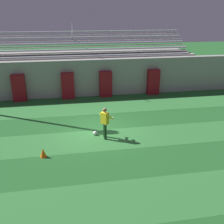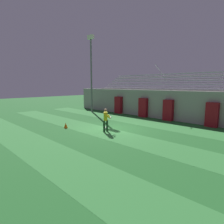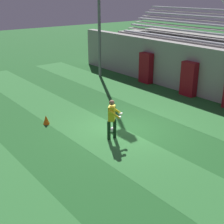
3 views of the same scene
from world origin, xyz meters
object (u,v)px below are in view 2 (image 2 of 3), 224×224
(padding_pillar_gate_left, at_px, (143,108))
(padding_pillar_far_left, at_px, (118,105))
(padding_pillar_far_right, at_px, (212,115))
(padding_pillar_gate_right, at_px, (168,110))
(goalkeeper, at_px, (106,119))
(floodlight_pole, at_px, (91,65))
(traffic_cone, at_px, (66,125))
(soccer_ball, at_px, (105,128))

(padding_pillar_gate_left, bearing_deg, padding_pillar_far_left, 180.00)
(padding_pillar_far_right, bearing_deg, padding_pillar_far_left, 180.00)
(padding_pillar_gate_right, height_order, goalkeeper, padding_pillar_gate_right)
(padding_pillar_gate_right, distance_m, floodlight_pole, 10.78)
(padding_pillar_gate_left, height_order, padding_pillar_gate_right, same)
(padding_pillar_gate_right, bearing_deg, traffic_cone, -116.13)
(padding_pillar_far_right, bearing_deg, soccer_ball, -129.11)
(padding_pillar_gate_right, height_order, traffic_cone, padding_pillar_gate_right)
(padding_pillar_far_right, bearing_deg, floodlight_pole, -174.21)
(padding_pillar_far_left, relative_size, goalkeeper, 1.17)
(goalkeeper, bearing_deg, padding_pillar_far_right, 55.19)
(floodlight_pole, height_order, traffic_cone, floodlight_pole)
(padding_pillar_far_left, relative_size, floodlight_pole, 0.21)
(floodlight_pole, distance_m, traffic_cone, 10.47)
(floodlight_pole, relative_size, traffic_cone, 21.77)
(goalkeeper, distance_m, traffic_cone, 3.44)
(padding_pillar_gate_left, distance_m, traffic_cone, 8.54)
(goalkeeper, height_order, soccer_ball, goalkeeper)
(padding_pillar_far_left, height_order, floodlight_pole, floodlight_pole)
(padding_pillar_far_left, bearing_deg, padding_pillar_gate_right, 0.00)
(padding_pillar_far_right, bearing_deg, goalkeeper, -124.81)
(padding_pillar_gate_left, relative_size, padding_pillar_far_left, 1.00)
(soccer_ball, bearing_deg, goalkeeper, -40.20)
(padding_pillar_gate_left, distance_m, soccer_ball, 6.76)
(padding_pillar_gate_right, distance_m, padding_pillar_far_right, 3.78)
(floodlight_pole, relative_size, goalkeeper, 5.48)
(padding_pillar_gate_right, distance_m, padding_pillar_far_left, 6.34)
(padding_pillar_gate_left, xyz_separation_m, goalkeeper, (1.76, -6.99, -0.03))
(padding_pillar_gate_left, relative_size, goalkeeper, 1.17)
(goalkeeper, bearing_deg, traffic_cone, -155.02)
(padding_pillar_far_right, bearing_deg, padding_pillar_gate_right, 180.00)
(padding_pillar_far_left, xyz_separation_m, padding_pillar_far_right, (10.13, 0.00, 0.00))
(soccer_ball, distance_m, traffic_cone, 3.15)
(padding_pillar_far_left, distance_m, floodlight_pole, 5.88)
(padding_pillar_far_left, relative_size, padding_pillar_far_right, 1.00)
(goalkeeper, distance_m, soccer_ball, 1.06)
(padding_pillar_far_left, distance_m, goalkeeper, 8.75)
(padding_pillar_far_right, xyz_separation_m, floodlight_pole, (-13.38, -1.36, 4.70))
(padding_pillar_gate_left, bearing_deg, floodlight_pole, -168.65)
(traffic_cone, bearing_deg, goalkeeper, 24.98)
(padding_pillar_far_left, height_order, traffic_cone, padding_pillar_far_left)
(soccer_ball, height_order, traffic_cone, traffic_cone)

